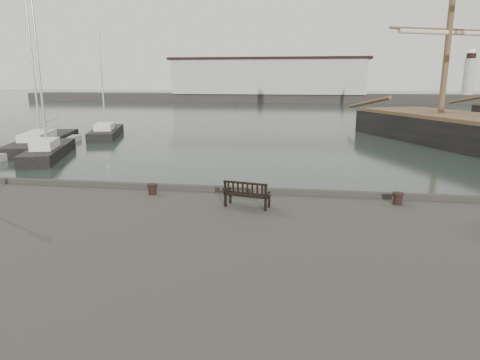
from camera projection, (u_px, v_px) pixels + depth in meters
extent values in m
plane|color=black|center=(254.00, 232.00, 16.07)|extent=(400.00, 400.00, 0.00)
cube|color=#383530|center=(300.00, 98.00, 104.28)|extent=(140.00, 8.00, 2.00)
cube|color=#BAB7AC|center=(268.00, 77.00, 104.32)|extent=(46.00, 9.00, 8.00)
cube|color=black|center=(268.00, 59.00, 103.33)|extent=(48.00, 9.50, 0.60)
cylinder|color=#BAB7AC|center=(469.00, 77.00, 97.43)|extent=(2.40, 2.40, 8.00)
sphere|color=silver|center=(472.00, 52.00, 96.18)|extent=(1.61, 1.61, 1.61)
cube|color=black|center=(247.00, 195.00, 13.74)|extent=(1.54, 0.80, 0.04)
cube|color=black|center=(245.00, 190.00, 13.49)|extent=(1.45, 0.36, 0.44)
cube|color=black|center=(247.00, 201.00, 13.79)|extent=(1.44, 0.71, 0.40)
cylinder|color=black|center=(152.00, 189.00, 15.32)|extent=(0.39, 0.39, 0.37)
cylinder|color=black|center=(398.00, 199.00, 14.08)|extent=(0.49, 0.49, 0.39)
cube|color=black|center=(44.00, 145.00, 36.16)|extent=(5.81, 12.57, 1.40)
cube|color=silver|center=(43.00, 134.00, 35.93)|extent=(2.83, 4.62, 0.60)
cylinder|color=#B2B5B7|center=(33.00, 47.00, 34.32)|extent=(0.16, 0.16, 14.53)
cube|color=black|center=(50.00, 156.00, 31.30)|extent=(4.87, 8.95, 1.40)
cube|color=silver|center=(48.00, 142.00, 31.07)|extent=(2.32, 3.35, 0.60)
cylinder|color=#B2B5B7|center=(41.00, 72.00, 29.92)|extent=(0.16, 0.16, 10.49)
cube|color=black|center=(107.00, 136.00, 42.37)|extent=(4.84, 9.04, 1.40)
cube|color=silver|center=(106.00, 126.00, 42.14)|extent=(2.38, 3.38, 0.60)
cylinder|color=#B2B5B7|center=(102.00, 78.00, 41.08)|extent=(0.16, 0.16, 9.72)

